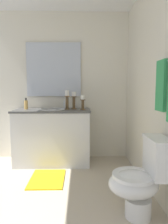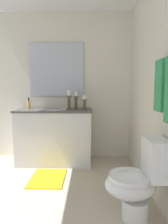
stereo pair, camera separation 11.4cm
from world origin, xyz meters
TOP-DOWN VIEW (x-y plane):
  - floor at (0.00, 0.00)m, footprint 2.78×2.37m
  - wall_back at (0.00, 1.18)m, footprint 2.78×0.04m
  - wall_left at (-1.39, 0.00)m, footprint 0.04×2.37m
  - vanity_cabinet at (-1.06, -0.08)m, footprint 0.58×1.19m
  - sink_basin at (-1.06, -0.08)m, footprint 0.40×0.40m
  - mirror at (-1.34, -0.08)m, footprint 0.02×0.90m
  - candle_holder_tall at (-0.99, 0.40)m, footprint 0.09×0.09m
  - candle_holder_short at (-1.13, 0.26)m, footprint 0.09×0.09m
  - candle_holder_mid at (-1.07, 0.15)m, footprint 0.09×0.09m
  - soap_bottle at (-1.11, -0.50)m, footprint 0.06×0.06m
  - toilet at (0.39, 0.90)m, footprint 0.39×0.54m
  - towel_near_vanity at (0.25, 1.11)m, footprint 0.19×0.03m
  - bath_mat at (-0.44, -0.08)m, footprint 0.60×0.44m

SIDE VIEW (x-z plane):
  - floor at x=0.00m, z-range -0.02..0.00m
  - bath_mat at x=-0.44m, z-range 0.00..0.02m
  - toilet at x=0.39m, z-range -0.01..0.74m
  - vanity_cabinet at x=-1.06m, z-range 0.00..0.87m
  - sink_basin at x=-1.06m, z-range 0.70..0.95m
  - soap_bottle at x=-1.11m, z-range 0.85..1.03m
  - candle_holder_tall at x=-0.99m, z-range 0.87..1.09m
  - candle_holder_short at x=-1.13m, z-range 0.87..1.15m
  - candle_holder_mid at x=-1.07m, z-range 0.87..1.18m
  - towel_near_vanity at x=0.25m, z-range 0.98..1.45m
  - wall_back at x=0.00m, z-range 0.00..2.45m
  - wall_left at x=-1.39m, z-range 0.00..2.45m
  - mirror at x=-1.34m, z-range 1.06..1.95m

